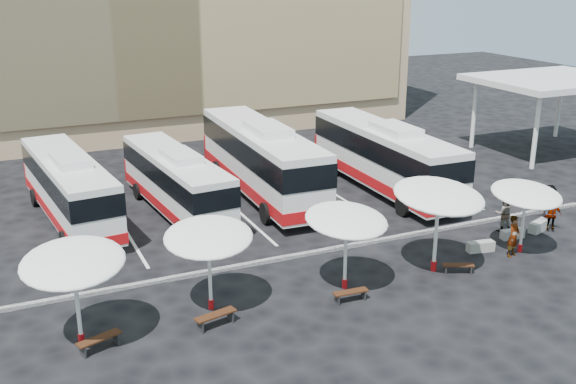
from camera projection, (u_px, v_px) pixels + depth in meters
name	position (u px, v px, depth m)	size (l,w,h in m)	color
ground	(295.00, 262.00, 29.38)	(120.00, 120.00, 0.00)	black
service_canopy	(553.00, 82.00, 45.87)	(10.00, 8.00, 5.20)	silver
curb_divider	(291.00, 257.00, 29.79)	(34.00, 0.25, 0.15)	black
bay_lines	(233.00, 206.00, 36.30)	(24.15, 12.00, 0.01)	white
bus_0	(69.00, 186.00, 33.71)	(3.55, 11.61, 3.63)	silver
bus_1	(176.00, 180.00, 34.83)	(3.21, 11.17, 3.50)	silver
bus_2	(261.00, 157.00, 37.58)	(3.44, 13.49, 4.26)	silver
bus_3	(384.00, 155.00, 38.46)	(3.14, 12.77, 4.04)	silver
sunshade_0	(73.00, 263.00, 22.02)	(4.20, 4.23, 3.57)	silver
sunshade_1	(208.00, 237.00, 24.46)	(4.11, 4.14, 3.42)	silver
sunshade_2	(346.00, 220.00, 26.12)	(3.93, 3.96, 3.41)	silver
sunshade_3	(439.00, 196.00, 27.54)	(4.43, 4.47, 3.93)	silver
sunshade_4	(526.00, 194.00, 29.63)	(3.12, 3.16, 3.22)	silver
wood_bench_0	(99.00, 340.00, 22.52)	(1.58, 0.89, 0.47)	black
wood_bench_1	(216.00, 317.00, 24.03)	(1.63, 0.77, 0.48)	black
wood_bench_2	(351.00, 294.00, 25.84)	(1.42, 0.45, 0.43)	black
wood_bench_3	(458.00, 266.00, 28.24)	(1.35, 0.87, 0.40)	black
conc_bench_0	(480.00, 246.00, 30.47)	(1.25, 0.42, 0.47)	gray
conc_bench_1	(512.00, 234.00, 31.95)	(1.17, 0.39, 0.44)	gray
conc_bench_2	(539.00, 226.00, 32.86)	(1.34, 0.45, 0.50)	gray
passenger_0	(513.00, 236.00, 29.77)	(0.69, 0.45, 1.90)	black
passenger_1	(504.00, 213.00, 32.62)	(0.89, 0.69, 1.83)	black
passenger_2	(551.00, 215.00, 32.75)	(0.96, 0.40, 1.63)	black
passenger_3	(549.00, 201.00, 34.47)	(1.13, 0.65, 1.74)	black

